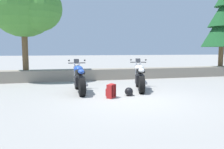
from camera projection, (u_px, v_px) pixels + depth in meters
name	position (u px, v px, depth m)	size (l,w,h in m)	color
ground_plane	(131.00, 99.00, 6.93)	(120.00, 120.00, 0.00)	gray
stone_wall	(101.00, 74.00, 11.53)	(36.00, 0.80, 0.55)	gray
motorcycle_blue_near_left	(79.00, 79.00, 7.98)	(0.67, 2.06, 1.18)	black
motorcycle_white_centre	(140.00, 77.00, 8.49)	(0.85, 2.03, 1.18)	black
rider_backpack	(111.00, 90.00, 7.04)	(0.35, 0.35, 0.47)	#A31E1E
rider_helmet	(129.00, 92.00, 7.40)	(0.28, 0.28, 0.28)	black
leafy_tree_far_left	(26.00, 4.00, 10.43)	(3.46, 3.29, 4.88)	brown
pine_tree_mid_left	(223.00, 23.00, 13.26)	(2.35, 2.35, 4.51)	brown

